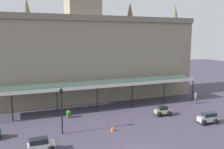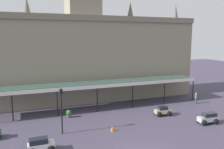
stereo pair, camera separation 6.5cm
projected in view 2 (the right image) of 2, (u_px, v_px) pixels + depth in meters
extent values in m
cube|color=gray|center=(84.00, 59.00, 37.29)|extent=(35.84, 6.96, 12.94)
cube|color=#756C5B|center=(89.00, 18.00, 32.99)|extent=(35.84, 0.30, 0.80)
cone|color=#675F50|center=(27.00, 6.00, 33.25)|extent=(1.10, 1.10, 2.60)
cone|color=#675F50|center=(130.00, 10.00, 38.91)|extent=(1.10, 1.10, 2.60)
cone|color=#675F50|center=(175.00, 12.00, 42.02)|extent=(1.10, 1.10, 2.60)
cube|color=#38564C|center=(94.00, 83.00, 32.48)|extent=(31.36, 3.20, 0.16)
cube|color=silver|center=(97.00, 87.00, 31.04)|extent=(31.36, 0.12, 0.44)
cylinder|color=black|center=(12.00, 107.00, 27.76)|extent=(0.14, 0.14, 3.52)
cylinder|color=black|center=(57.00, 102.00, 29.60)|extent=(0.14, 0.14, 3.52)
cylinder|color=black|center=(97.00, 99.00, 31.43)|extent=(0.14, 0.14, 3.52)
cylinder|color=black|center=(133.00, 95.00, 33.27)|extent=(0.14, 0.14, 3.52)
cylinder|color=black|center=(164.00, 92.00, 35.10)|extent=(0.14, 0.14, 3.52)
cylinder|color=black|center=(193.00, 89.00, 36.94)|extent=(0.14, 0.14, 3.52)
cube|color=silver|center=(41.00, 146.00, 20.38)|extent=(2.27, 0.95, 0.55)
cube|color=#1E232B|center=(38.00, 141.00, 20.23)|extent=(1.57, 0.86, 0.45)
sphere|color=black|center=(50.00, 145.00, 21.12)|extent=(0.64, 0.64, 0.64)
sphere|color=black|center=(51.00, 149.00, 20.29)|extent=(0.64, 0.64, 0.64)
sphere|color=black|center=(32.00, 148.00, 20.54)|extent=(0.64, 0.64, 0.64)
cube|color=#B2B5BA|center=(207.00, 119.00, 27.14)|extent=(2.32, 1.10, 0.55)
cube|color=#1E232B|center=(209.00, 115.00, 27.11)|extent=(1.62, 0.97, 0.45)
sphere|color=black|center=(204.00, 123.00, 26.54)|extent=(0.64, 0.64, 0.64)
sphere|color=black|center=(199.00, 120.00, 27.39)|extent=(0.64, 0.64, 0.64)
sphere|color=black|center=(216.00, 121.00, 26.95)|extent=(0.64, 0.64, 0.64)
sphere|color=black|center=(210.00, 119.00, 27.81)|extent=(0.64, 0.64, 0.64)
cube|color=tan|center=(163.00, 111.00, 29.99)|extent=(2.15, 1.14, 0.50)
cube|color=#1E232B|center=(163.00, 108.00, 29.91)|extent=(1.20, 0.94, 0.42)
sphere|color=black|center=(166.00, 111.00, 30.60)|extent=(0.64, 0.64, 0.64)
sphere|color=black|center=(169.00, 114.00, 29.75)|extent=(0.64, 0.64, 0.64)
sphere|color=black|center=(156.00, 112.00, 30.29)|extent=(0.64, 0.64, 0.64)
sphere|color=black|center=(159.00, 114.00, 29.44)|extent=(0.64, 0.64, 0.64)
cylinder|color=#3F384C|center=(196.00, 101.00, 35.46)|extent=(0.17, 0.17, 0.82)
cylinder|color=#3F384C|center=(196.00, 101.00, 35.25)|extent=(0.17, 0.17, 0.82)
cylinder|color=#4C724C|center=(196.00, 96.00, 35.24)|extent=(0.34, 0.34, 0.62)
sphere|color=tan|center=(196.00, 93.00, 35.18)|extent=(0.23, 0.23, 0.23)
cylinder|color=black|center=(62.00, 114.00, 23.99)|extent=(0.13, 0.13, 4.23)
cube|color=black|center=(61.00, 92.00, 23.62)|extent=(0.30, 0.30, 0.44)
sphere|color=black|center=(61.00, 89.00, 23.58)|extent=(0.14, 0.14, 0.14)
cone|color=orange|center=(112.00, 128.00, 24.99)|extent=(0.40, 0.40, 0.58)
cylinder|color=#47423D|center=(69.00, 116.00, 29.23)|extent=(0.56, 0.56, 0.42)
sphere|color=#297B27|center=(69.00, 112.00, 29.16)|extent=(0.60, 0.60, 0.60)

